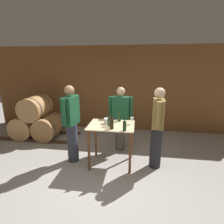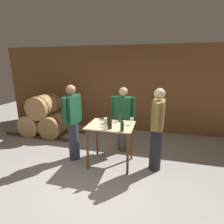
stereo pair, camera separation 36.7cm
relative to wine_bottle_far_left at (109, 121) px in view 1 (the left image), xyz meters
The scene contains 14 objects.
ground_plane 1.16m from the wine_bottle_far_left, 105.13° to the right, with size 14.00×14.00×0.00m, color #9E9993.
back_wall 2.30m from the wine_bottle_far_left, 93.61° to the left, with size 8.40×0.05×2.70m.
barrel_rack 2.69m from the wine_bottle_far_left, 153.12° to the left, with size 2.36×0.84×1.26m.
tasting_table 0.30m from the wine_bottle_far_left, 59.82° to the left, with size 0.95×0.72×0.91m.
wine_bottle_far_left is the anchor object (origin of this frame).
wine_bottle_left 0.19m from the wine_bottle_far_left, 67.09° to the right, with size 0.08×0.08×0.30m.
wine_bottle_center 0.37m from the wine_bottle_far_left, 62.03° to the left, with size 0.07×0.07×0.26m.
wine_bottle_right 0.41m from the wine_bottle_far_left, 36.22° to the right, with size 0.07×0.07×0.26m.
wine_glass_near_left 0.09m from the wine_bottle_far_left, 59.85° to the right, with size 0.06×0.06×0.14m.
wine_glass_near_center 0.49m from the wine_bottle_far_left, 20.13° to the left, with size 0.07×0.07×0.15m.
ice_bucket 0.15m from the wine_bottle_far_left, 122.32° to the left, with size 0.13×0.13×0.12m.
person_host 0.80m from the wine_bottle_far_left, 78.68° to the left, with size 0.59×0.24×1.61m.
person_visitor_with_scarf 0.98m from the wine_bottle_far_left, ahead, with size 0.25×0.59×1.70m.
person_visitor_bearded 0.85m from the wine_bottle_far_left, behind, with size 0.29×0.58×1.72m.
Camera 1 is at (0.68, -2.82, 2.14)m, focal length 28.00 mm.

